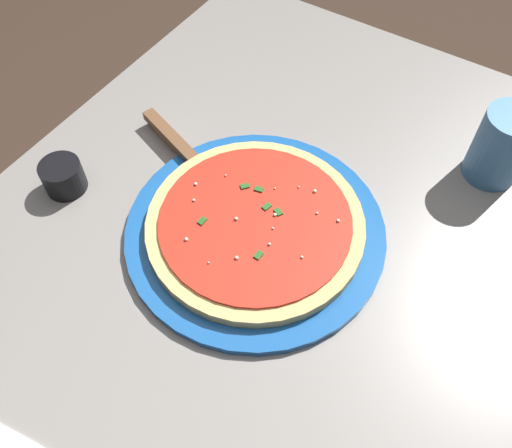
# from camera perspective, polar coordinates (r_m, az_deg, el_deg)

# --- Properties ---
(ground_plane) EXTENTS (5.00, 5.00, 0.00)m
(ground_plane) POSITION_cam_1_polar(r_m,az_deg,el_deg) (1.44, 0.41, -18.95)
(ground_plane) COLOR #38281E
(restaurant_table) EXTENTS (1.02, 0.77, 0.78)m
(restaurant_table) POSITION_cam_1_polar(r_m,az_deg,el_deg) (0.86, 0.65, -7.15)
(restaurant_table) COLOR black
(restaurant_table) RESTS_ON ground_plane
(serving_plate) EXTENTS (0.35, 0.35, 0.01)m
(serving_plate) POSITION_cam_1_polar(r_m,az_deg,el_deg) (0.73, -0.00, -0.64)
(serving_plate) COLOR #195199
(serving_plate) RESTS_ON restaurant_table
(pizza) EXTENTS (0.29, 0.29, 0.02)m
(pizza) POSITION_cam_1_polar(r_m,az_deg,el_deg) (0.72, -0.00, 0.07)
(pizza) COLOR #DBB26B
(pizza) RESTS_ON serving_plate
(pizza_server) EXTENTS (0.11, 0.22, 0.01)m
(pizza_server) POSITION_cam_1_polar(r_m,az_deg,el_deg) (0.81, -7.40, 7.42)
(pizza_server) COLOR silver
(pizza_server) RESTS_ON serving_plate
(cup_tall_drink) EXTENTS (0.08, 0.08, 0.11)m
(cup_tall_drink) POSITION_cam_1_polar(r_m,az_deg,el_deg) (0.83, 24.51, 7.48)
(cup_tall_drink) COLOR teal
(cup_tall_drink) RESTS_ON restaurant_table
(cup_small_sauce) EXTENTS (0.06, 0.06, 0.05)m
(cup_small_sauce) POSITION_cam_1_polar(r_m,az_deg,el_deg) (0.81, -19.71, 4.74)
(cup_small_sauce) COLOR black
(cup_small_sauce) RESTS_ON restaurant_table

